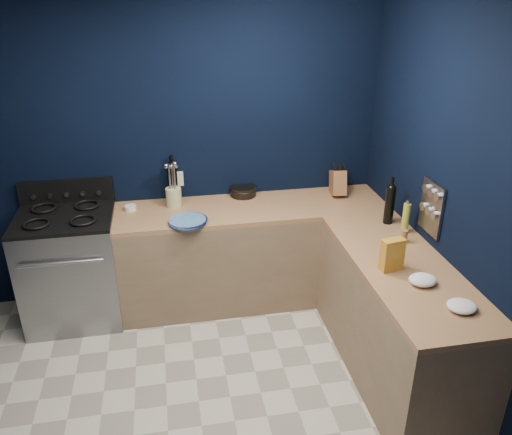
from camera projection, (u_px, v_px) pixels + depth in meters
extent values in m
cube|color=beige|center=(202.00, 427.00, 3.35)|extent=(3.50, 3.50, 0.02)
cube|color=black|center=(176.00, 154.00, 4.36)|extent=(3.50, 0.02, 2.60)
cube|color=black|center=(483.00, 226.00, 3.09)|extent=(0.02, 3.50, 2.60)
cube|color=#826950|center=(252.00, 255.00, 4.54)|extent=(2.30, 0.63, 0.86)
cube|color=brown|center=(252.00, 209.00, 4.35)|extent=(2.30, 0.63, 0.04)
cube|color=#826950|center=(396.00, 321.00, 3.66)|extent=(0.63, 1.67, 0.86)
cube|color=brown|center=(403.00, 267.00, 3.47)|extent=(0.63, 1.67, 0.04)
cube|color=gray|center=(72.00, 269.00, 4.26)|extent=(0.76, 0.66, 0.92)
cube|color=black|center=(67.00, 291.00, 3.98)|extent=(0.59, 0.02, 0.42)
cube|color=black|center=(63.00, 217.00, 4.06)|extent=(0.76, 0.66, 0.03)
cube|color=black|center=(67.00, 191.00, 4.28)|extent=(0.76, 0.06, 0.20)
cube|color=gray|center=(432.00, 208.00, 3.63)|extent=(0.02, 0.28, 0.38)
cube|color=white|center=(178.00, 179.00, 4.44)|extent=(0.09, 0.02, 0.13)
cylinder|color=#385BA1|center=(187.00, 221.00, 4.03)|extent=(0.30, 0.30, 0.04)
cylinder|color=white|center=(130.00, 208.00, 4.27)|extent=(0.12, 0.12, 0.04)
cylinder|color=beige|center=(174.00, 197.00, 4.31)|extent=(0.16, 0.16, 0.16)
cylinder|color=black|center=(173.00, 183.00, 4.39)|extent=(0.09, 0.09, 0.33)
cylinder|color=black|center=(243.00, 191.00, 4.55)|extent=(0.25, 0.25, 0.09)
cube|color=brown|center=(338.00, 183.00, 4.55)|extent=(0.15, 0.27, 0.27)
cylinder|color=black|center=(390.00, 205.00, 3.99)|extent=(0.09, 0.09, 0.30)
cylinder|color=#9BA733|center=(406.00, 218.00, 3.85)|extent=(0.07, 0.07, 0.24)
cylinder|color=olive|center=(392.00, 244.00, 3.63)|extent=(0.05, 0.05, 0.10)
cylinder|color=olive|center=(404.00, 236.00, 3.73)|extent=(0.05, 0.05, 0.10)
cube|color=#CD4E27|center=(392.00, 255.00, 3.36)|extent=(0.16, 0.10, 0.22)
ellipsoid|color=white|center=(423.00, 280.00, 3.23)|extent=(0.20, 0.17, 0.06)
ellipsoid|color=white|center=(462.00, 306.00, 2.98)|extent=(0.21, 0.20, 0.05)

